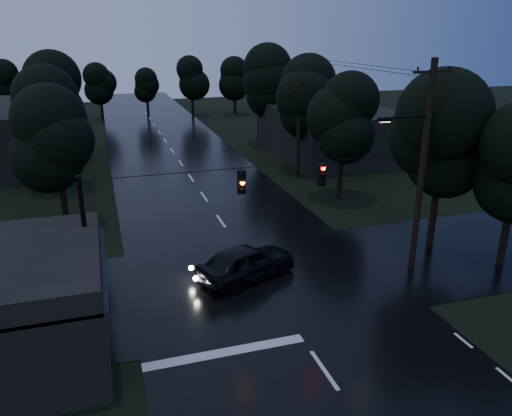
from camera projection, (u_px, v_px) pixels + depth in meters
main_road at (191, 178)px, 39.68m from camera, size 12.00×120.00×0.02m
cross_street at (261, 280)px, 23.51m from camera, size 60.00×9.00×0.02m
building_far_right at (331, 132)px, 46.51m from camera, size 10.00×14.00×4.40m
building_far_left at (12, 134)px, 43.86m from camera, size 10.00×16.00×5.00m
utility_pole_main at (421, 165)px, 22.95m from camera, size 3.50×0.30×10.00m
utility_pole_far at (299, 129)px, 38.94m from camera, size 2.00×0.30×7.50m
anchor_pole_left at (87, 250)px, 19.48m from camera, size 0.18×0.18×6.00m
span_signals at (282, 177)px, 21.01m from camera, size 15.00×0.37×1.12m
tree_corner_near at (443, 137)px, 25.24m from camera, size 4.48×4.48×9.44m
tree_left_a at (56, 140)px, 28.19m from camera, size 3.92×3.92×8.26m
tree_left_b at (53, 113)px, 35.08m from camera, size 4.20×4.20×8.85m
tree_left_c at (52, 92)px, 43.77m from camera, size 4.48×4.48×9.44m
tree_right_a at (343, 118)px, 33.17m from camera, size 4.20×4.20×8.85m
tree_right_b at (305, 97)px, 40.40m from camera, size 4.48×4.48×9.44m
tree_right_c at (272, 81)px, 49.43m from camera, size 4.76×4.76×10.03m
car at (246, 262)px, 23.39m from camera, size 5.34×3.66×1.69m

